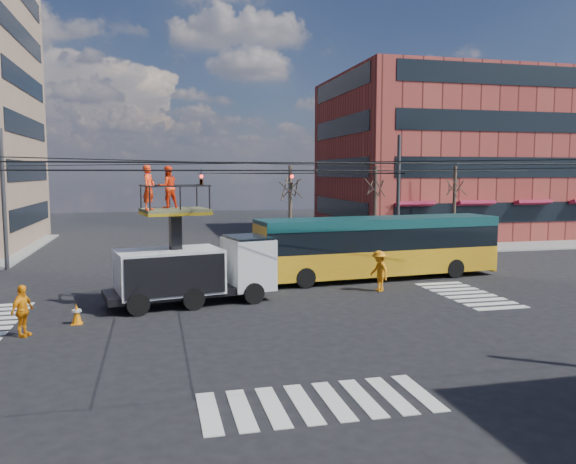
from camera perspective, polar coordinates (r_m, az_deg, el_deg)
The scene contains 13 objects.
ground at distance 23.44m, azimuth -3.91°, elevation -7.59°, with size 120.00×120.00×0.00m, color black.
sidewalk_ne at distance 50.31m, azimuth 16.13°, elevation -0.45°, with size 18.00×18.00×0.12m, color slate.
crosswalks at distance 23.43m, azimuth -3.91°, elevation -7.57°, with size 22.40×22.40×0.02m, color silver, non-canonical shape.
building_ne at distance 53.11m, azimuth 15.68°, elevation 7.40°, with size 20.06×16.06×14.00m.
overhead_network at distance 23.20m, azimuth -4.33°, elevation 2.98°, with size 24.24×24.24×8.00m.
tree_a at distance 37.03m, azimuth 0.23°, elevation 4.64°, with size 2.00×2.00×6.00m.
tree_b at distance 38.88m, azimuth 8.88°, elevation 4.64°, with size 2.00×2.00×6.00m.
tree_c at distance 41.53m, azimuth 16.59°, elevation 4.54°, with size 2.00×2.00×6.00m.
utility_truck at distance 24.04m, azimuth -9.47°, elevation -2.53°, with size 7.32×3.73×5.82m.
city_bus at distance 29.72m, azimuth 9.17°, elevation -1.38°, with size 13.15×3.73×3.20m.
traffic_cone at distance 22.11m, azimuth -20.67°, elevation -7.77°, with size 0.36×0.36×0.78m, color orange.
worker_ground at distance 21.06m, azimuth -25.39°, elevation -7.25°, with size 1.04×0.43×1.78m, color orange.
flagger at distance 26.54m, azimuth 9.25°, elevation -3.94°, with size 1.24×0.71×1.92m, color orange.
Camera 1 is at (-3.73, -22.47, 5.50)m, focal length 35.00 mm.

